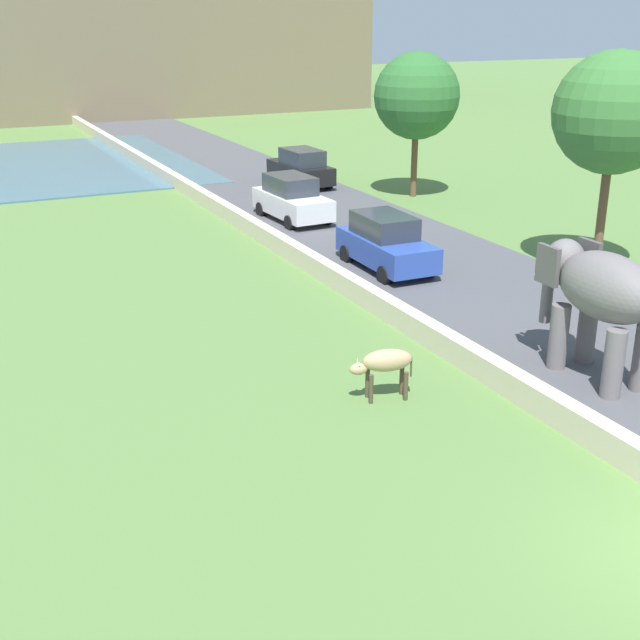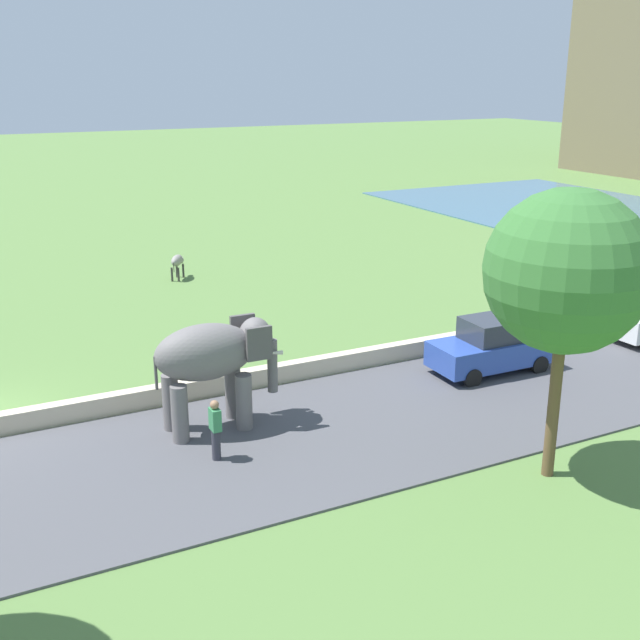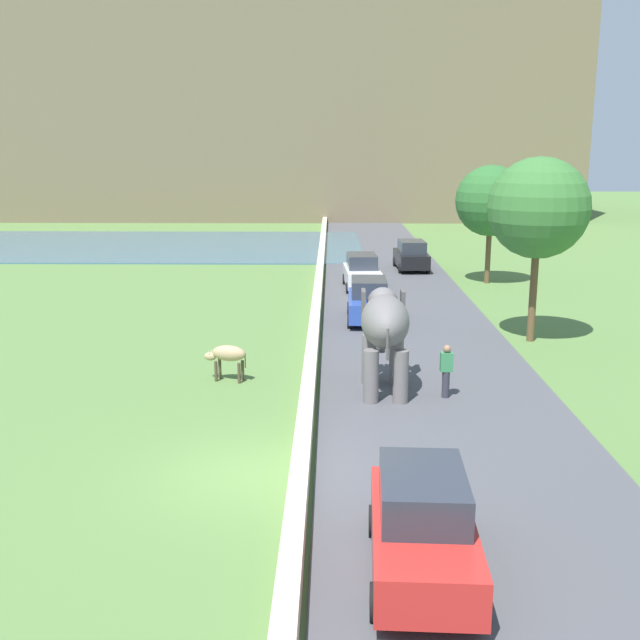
{
  "view_description": "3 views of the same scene",
  "coord_description": "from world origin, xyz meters",
  "px_view_note": "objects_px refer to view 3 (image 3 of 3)",
  "views": [
    {
      "loc": [
        -9.75,
        -7.15,
        7.92
      ],
      "look_at": [
        -1.85,
        9.19,
        1.14
      ],
      "focal_mm": 46.83,
      "sensor_mm": 36.0,
      "label": 1
    },
    {
      "loc": [
        21.93,
        -0.37,
        9.21
      ],
      "look_at": [
        1.09,
        10.24,
        1.8
      ],
      "focal_mm": 44.14,
      "sensor_mm": 36.0,
      "label": 2
    },
    {
      "loc": [
        1.87,
        -15.67,
        7.19
      ],
      "look_at": [
        1.49,
        8.03,
        1.73
      ],
      "focal_mm": 42.33,
      "sensor_mm": 36.0,
      "label": 3
    }
  ],
  "objects_px": {
    "car_black": "(411,256)",
    "car_red": "(422,526)",
    "cow_tan": "(227,355)",
    "person_beside_elephant": "(446,370)",
    "car_blue": "(369,301)",
    "elephant": "(385,326)",
    "car_white": "(362,272)"
  },
  "relations": [
    {
      "from": "elephant",
      "to": "car_black",
      "type": "distance_m",
      "value": 23.03
    },
    {
      "from": "car_white",
      "to": "person_beside_elephant",
      "type": "bearing_deg",
      "value": -84.18
    },
    {
      "from": "elephant",
      "to": "person_beside_elephant",
      "type": "bearing_deg",
      "value": -19.61
    },
    {
      "from": "car_blue",
      "to": "cow_tan",
      "type": "height_order",
      "value": "car_blue"
    },
    {
      "from": "cow_tan",
      "to": "car_blue",
      "type": "bearing_deg",
      "value": 59.82
    },
    {
      "from": "car_black",
      "to": "car_red",
      "type": "bearing_deg",
      "value": -95.51
    },
    {
      "from": "car_black",
      "to": "car_blue",
      "type": "xyz_separation_m",
      "value": [
        -3.15,
        -13.46,
        0.0
      ]
    },
    {
      "from": "person_beside_elephant",
      "to": "car_blue",
      "type": "xyz_separation_m",
      "value": [
        -1.77,
        9.95,
        0.03
      ]
    },
    {
      "from": "elephant",
      "to": "cow_tan",
      "type": "relative_size",
      "value": 2.44
    },
    {
      "from": "car_black",
      "to": "car_white",
      "type": "xyz_separation_m",
      "value": [
        -3.15,
        -6.05,
        0.0
      ]
    },
    {
      "from": "person_beside_elephant",
      "to": "car_blue",
      "type": "bearing_deg",
      "value": 100.06
    },
    {
      "from": "elephant",
      "to": "car_white",
      "type": "relative_size",
      "value": 0.85
    },
    {
      "from": "elephant",
      "to": "car_blue",
      "type": "height_order",
      "value": "elephant"
    },
    {
      "from": "car_black",
      "to": "car_blue",
      "type": "distance_m",
      "value": 13.82
    },
    {
      "from": "car_red",
      "to": "cow_tan",
      "type": "distance_m",
      "value": 11.92
    },
    {
      "from": "elephant",
      "to": "car_blue",
      "type": "bearing_deg",
      "value": 90.01
    },
    {
      "from": "car_black",
      "to": "cow_tan",
      "type": "bearing_deg",
      "value": -110.12
    },
    {
      "from": "elephant",
      "to": "car_blue",
      "type": "relative_size",
      "value": 0.86
    },
    {
      "from": "car_blue",
      "to": "car_black",
      "type": "bearing_deg",
      "value": 76.82
    },
    {
      "from": "cow_tan",
      "to": "car_black",
      "type": "bearing_deg",
      "value": 69.88
    },
    {
      "from": "car_black",
      "to": "car_white",
      "type": "height_order",
      "value": "same"
    },
    {
      "from": "person_beside_elephant",
      "to": "car_red",
      "type": "bearing_deg",
      "value": -100.82
    },
    {
      "from": "elephant",
      "to": "cow_tan",
      "type": "bearing_deg",
      "value": 167.7
    },
    {
      "from": "car_white",
      "to": "cow_tan",
      "type": "xyz_separation_m",
      "value": [
        -4.81,
        -15.68,
        -0.06
      ]
    },
    {
      "from": "person_beside_elephant",
      "to": "cow_tan",
      "type": "height_order",
      "value": "person_beside_elephant"
    },
    {
      "from": "car_white",
      "to": "car_blue",
      "type": "bearing_deg",
      "value": -89.97
    },
    {
      "from": "person_beside_elephant",
      "to": "cow_tan",
      "type": "distance_m",
      "value": 6.79
    },
    {
      "from": "elephant",
      "to": "car_white",
      "type": "distance_m",
      "value": 16.77
    },
    {
      "from": "car_red",
      "to": "elephant",
      "type": "bearing_deg",
      "value": 90.0
    },
    {
      "from": "cow_tan",
      "to": "person_beside_elephant",
      "type": "bearing_deg",
      "value": -14.31
    },
    {
      "from": "car_red",
      "to": "cow_tan",
      "type": "height_order",
      "value": "car_red"
    },
    {
      "from": "car_red",
      "to": "car_white",
      "type": "xyz_separation_m",
      "value": [
        -0.01,
        26.58,
        0.0
      ]
    }
  ]
}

